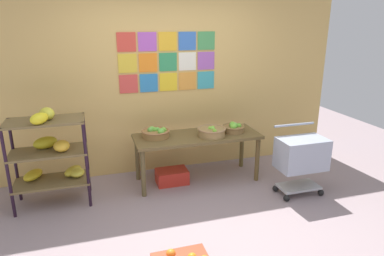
{
  "coord_description": "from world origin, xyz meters",
  "views": [
    {
      "loc": [
        -1.05,
        -3.04,
        2.13
      ],
      "look_at": [
        0.1,
        0.75,
        0.89
      ],
      "focal_mm": 32.22,
      "sensor_mm": 36.0,
      "label": 1
    }
  ],
  "objects_px": {
    "fruit_basket_back_right": "(233,128)",
    "fruit_basket_centre": "(212,132)",
    "fruit_basket_back_left": "(156,133)",
    "shopping_cart": "(301,156)",
    "display_table": "(197,140)",
    "banana_shelf_unit": "(51,152)",
    "produce_crate_under_table": "(172,176)"
  },
  "relations": [
    {
      "from": "banana_shelf_unit",
      "to": "shopping_cart",
      "type": "distance_m",
      "value": 3.03
    },
    {
      "from": "produce_crate_under_table",
      "to": "fruit_basket_back_right",
      "type": "bearing_deg",
      "value": -1.36
    },
    {
      "from": "banana_shelf_unit",
      "to": "fruit_basket_centre",
      "type": "bearing_deg",
      "value": -0.2
    },
    {
      "from": "fruit_basket_centre",
      "to": "produce_crate_under_table",
      "type": "distance_m",
      "value": 0.83
    },
    {
      "from": "fruit_basket_back_right",
      "to": "produce_crate_under_table",
      "type": "distance_m",
      "value": 1.08
    },
    {
      "from": "banana_shelf_unit",
      "to": "fruit_basket_back_right",
      "type": "distance_m",
      "value": 2.35
    },
    {
      "from": "banana_shelf_unit",
      "to": "display_table",
      "type": "relative_size",
      "value": 0.71
    },
    {
      "from": "display_table",
      "to": "fruit_basket_back_right",
      "type": "bearing_deg",
      "value": -1.51
    },
    {
      "from": "fruit_basket_back_left",
      "to": "shopping_cart",
      "type": "distance_m",
      "value": 1.87
    },
    {
      "from": "display_table",
      "to": "fruit_basket_centre",
      "type": "distance_m",
      "value": 0.24
    },
    {
      "from": "banana_shelf_unit",
      "to": "fruit_basket_back_left",
      "type": "xyz_separation_m",
      "value": [
        1.28,
        0.16,
        0.06
      ]
    },
    {
      "from": "produce_crate_under_table",
      "to": "display_table",
      "type": "bearing_deg",
      "value": -1.15
    },
    {
      "from": "display_table",
      "to": "shopping_cart",
      "type": "height_order",
      "value": "shopping_cart"
    },
    {
      "from": "shopping_cart",
      "to": "fruit_basket_back_left",
      "type": "bearing_deg",
      "value": 160.2
    },
    {
      "from": "fruit_basket_centre",
      "to": "shopping_cart",
      "type": "xyz_separation_m",
      "value": [
        0.95,
        -0.66,
        -0.21
      ]
    },
    {
      "from": "fruit_basket_back_right",
      "to": "fruit_basket_centre",
      "type": "bearing_deg",
      "value": -166.05
    },
    {
      "from": "fruit_basket_back_right",
      "to": "shopping_cart",
      "type": "bearing_deg",
      "value": -50.93
    },
    {
      "from": "fruit_basket_centre",
      "to": "produce_crate_under_table",
      "type": "xyz_separation_m",
      "value": [
        -0.53,
        0.11,
        -0.63
      ]
    },
    {
      "from": "banana_shelf_unit",
      "to": "produce_crate_under_table",
      "type": "height_order",
      "value": "banana_shelf_unit"
    },
    {
      "from": "fruit_basket_back_left",
      "to": "fruit_basket_back_right",
      "type": "distance_m",
      "value": 1.07
    },
    {
      "from": "shopping_cart",
      "to": "fruit_basket_back_right",
      "type": "bearing_deg",
      "value": 135.66
    },
    {
      "from": "fruit_basket_centre",
      "to": "produce_crate_under_table",
      "type": "bearing_deg",
      "value": 168.44
    },
    {
      "from": "fruit_basket_centre",
      "to": "fruit_basket_back_right",
      "type": "bearing_deg",
      "value": 13.95
    },
    {
      "from": "display_table",
      "to": "fruit_basket_back_left",
      "type": "bearing_deg",
      "value": 172.58
    },
    {
      "from": "fruit_basket_back_left",
      "to": "produce_crate_under_table",
      "type": "relative_size",
      "value": 0.88
    },
    {
      "from": "fruit_basket_back_left",
      "to": "produce_crate_under_table",
      "type": "bearing_deg",
      "value": -18.73
    },
    {
      "from": "display_table",
      "to": "shopping_cart",
      "type": "distance_m",
      "value": 1.35
    },
    {
      "from": "banana_shelf_unit",
      "to": "shopping_cart",
      "type": "relative_size",
      "value": 1.36
    },
    {
      "from": "banana_shelf_unit",
      "to": "shopping_cart",
      "type": "height_order",
      "value": "banana_shelf_unit"
    },
    {
      "from": "fruit_basket_back_right",
      "to": "fruit_basket_centre",
      "type": "relative_size",
      "value": 0.82
    },
    {
      "from": "fruit_basket_back_left",
      "to": "shopping_cart",
      "type": "height_order",
      "value": "shopping_cart"
    },
    {
      "from": "banana_shelf_unit",
      "to": "produce_crate_under_table",
      "type": "relative_size",
      "value": 2.82
    }
  ]
}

